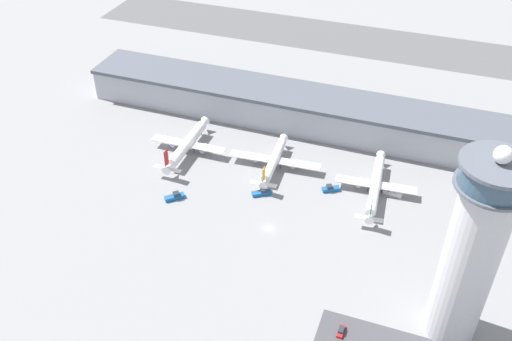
% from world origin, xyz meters
% --- Properties ---
extents(ground_plane, '(1000.00, 1000.00, 0.00)m').
position_xyz_m(ground_plane, '(0.00, 0.00, 0.00)').
color(ground_plane, gray).
extents(terminal_building, '(215.65, 25.00, 15.80)m').
position_xyz_m(terminal_building, '(0.00, 70.00, 7.99)').
color(terminal_building, '#A3A8B2').
rests_on(terminal_building, ground).
extents(runway_strip, '(323.47, 44.00, 0.01)m').
position_xyz_m(runway_strip, '(0.00, 168.72, 0.00)').
color(runway_strip, '#515154').
rests_on(runway_strip, ground).
extents(control_tower, '(18.86, 18.86, 65.19)m').
position_xyz_m(control_tower, '(63.89, -22.86, 32.04)').
color(control_tower, '#BCBCC1').
rests_on(control_tower, ground).
extents(airplane_gate_alpha, '(32.37, 39.07, 13.21)m').
position_xyz_m(airplane_gate_alpha, '(-47.08, 32.65, 4.31)').
color(airplane_gate_alpha, white).
rests_on(airplane_gate_alpha, ground).
extents(airplane_gate_bravo, '(37.50, 34.92, 11.67)m').
position_xyz_m(airplane_gate_bravo, '(-9.44, 34.69, 3.90)').
color(airplane_gate_bravo, white).
rests_on(airplane_gate_bravo, ground).
extents(airplane_gate_charlie, '(30.76, 42.34, 11.84)m').
position_xyz_m(airplane_gate_charlie, '(31.93, 32.45, 3.96)').
color(airplane_gate_charlie, white).
rests_on(airplane_gate_charlie, ground).
extents(service_truck_catering, '(6.89, 5.18, 2.74)m').
position_xyz_m(service_truck_catering, '(15.65, 28.18, 0.95)').
color(service_truck_catering, black).
rests_on(service_truck_catering, ground).
extents(service_truck_fuel, '(7.23, 6.87, 2.77)m').
position_xyz_m(service_truck_fuel, '(-38.69, 3.51, 0.96)').
color(service_truck_fuel, black).
rests_on(service_truck_fuel, ground).
extents(service_truck_baggage, '(7.47, 6.07, 2.58)m').
position_xyz_m(service_truck_baggage, '(-8.47, 17.03, 0.89)').
color(service_truck_baggage, black).
rests_on(service_truck_baggage, ground).
extents(service_truck_water, '(7.40, 3.29, 2.61)m').
position_xyz_m(service_truck_water, '(38.53, 34.10, 0.90)').
color(service_truck_water, black).
rests_on(service_truck_water, ground).
extents(car_green_van, '(1.86, 4.75, 1.59)m').
position_xyz_m(car_green_van, '(34.49, -35.18, 0.62)').
color(car_green_van, black).
rests_on(car_green_van, ground).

